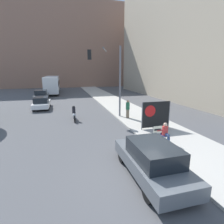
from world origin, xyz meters
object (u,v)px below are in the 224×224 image
Objects in this scene: pedestrian_behind at (128,109)px; car_on_road_midblock at (41,95)px; motorcycle_on_road at (74,114)px; jogger_on_sidewalk at (152,113)px; car_on_road_nearest at (42,103)px; seated_protester at (165,133)px; protest_banner at (156,114)px; city_bus_on_road at (52,84)px; traffic_light_pole at (109,70)px; parked_car_curbside at (152,160)px.

pedestrian_behind reaches higher than car_on_road_midblock.
car_on_road_midblock reaches higher than motorcycle_on_road.
jogger_on_sidewalk is 0.41× the size of car_on_road_nearest.
car_on_road_midblock is at bearing 83.35° from pedestrian_behind.
protest_banner is (0.85, 2.66, 0.38)m from seated_protester.
city_bus_on_road is at bearing 97.60° from motorcycle_on_road.
car_on_road_nearest is at bearing -83.65° from car_on_road_midblock.
seated_protester is 0.11× the size of city_bus_on_road.
pedestrian_behind reaches higher than motorcycle_on_road.
jogger_on_sidewalk is 12.98m from car_on_road_nearest.
traffic_light_pole is (-2.61, 3.31, 3.30)m from jogger_on_sidewalk.
car_on_road_nearest is 6.87m from motorcycle_on_road.
seated_protester reaches higher than motorcycle_on_road.
protest_banner is at bearing 60.89° from seated_protester.
jogger_on_sidewalk is 5.35m from traffic_light_pole.
protest_banner reaches higher than parked_car_curbside.
motorcycle_on_road is at bearing -49.48° from jogger_on_sidewalk.
pedestrian_behind is at bearing -41.29° from car_on_road_nearest.
motorcycle_on_road is at bearing 112.71° from seated_protester.
car_on_road_midblock is (-9.61, 16.98, -0.42)m from protest_banner.
seated_protester is at bearing -74.95° from city_bus_on_road.
motorcycle_on_road is (-5.89, 3.15, -0.45)m from jogger_on_sidewalk.
pedestrian_behind is at bearing -57.41° from car_on_road_midblock.
parked_car_curbside is 31.05m from city_bus_on_road.
protest_banner is at bearing -114.25° from pedestrian_behind.
pedestrian_behind is at bearing 75.77° from parked_car_curbside.
traffic_light_pole is at bearing 101.64° from pedestrian_behind.
car_on_road_midblock is 13.27m from motorcycle_on_road.
city_bus_on_road is 21.24m from motorcycle_on_road.
motorcycle_on_road is at bearing 104.68° from parked_car_curbside.
car_on_road_nearest is at bearing 110.29° from seated_protester.
motorcycle_on_road is (-4.73, 6.99, -0.23)m from seated_protester.
parked_car_curbside is (-2.18, -8.58, -0.21)m from pedestrian_behind.
jogger_on_sidewalk is 6.69m from motorcycle_on_road.
car_on_road_midblock is 8.54m from city_bus_on_road.
parked_car_curbside reaches higher than seated_protester.
traffic_light_pole is 2.87× the size of motorcycle_on_road.
protest_banner reaches higher than motorcycle_on_road.
city_bus_on_road reaches higher than car_on_road_nearest.
seated_protester is 3.40m from parked_car_curbside.
seated_protester is 8.09m from traffic_light_pole.
parked_car_curbside is 1.04× the size of car_on_road_nearest.
pedestrian_behind is 8.85m from parked_car_curbside.
city_bus_on_road is (-8.38, 25.35, 0.72)m from protest_banner.
protest_banner is 7.09m from motorcycle_on_road.
car_on_road_midblock is at bearing 120.35° from traffic_light_pole.
city_bus_on_road is at bearing -91.55° from jogger_on_sidewalk.
car_on_road_midblock is (-8.76, 19.63, -0.04)m from seated_protester.
parked_car_curbside is at bearing -142.26° from seated_protester.
traffic_light_pole is at bearing 2.81° from motorcycle_on_road.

